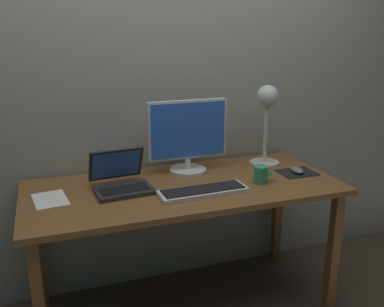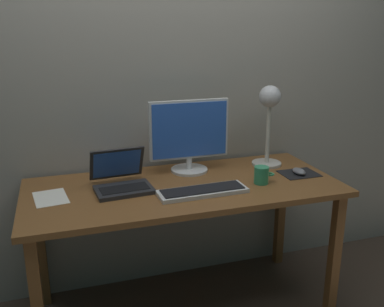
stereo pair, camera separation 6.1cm
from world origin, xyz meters
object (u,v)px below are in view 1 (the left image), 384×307
object	(u,v)px
coffee_mug	(261,174)
monitor	(188,135)
laptop	(120,178)
desk_lamp	(267,111)
mouse	(297,170)
keyboard_main	(203,191)

from	to	relation	value
coffee_mug	monitor	bearing A→B (deg)	135.06
laptop	coffee_mug	distance (m)	0.72
desk_lamp	mouse	xyz separation A→B (m)	(0.09, -0.21, -0.30)
keyboard_main	desk_lamp	distance (m)	0.67
desk_lamp	coffee_mug	bearing A→B (deg)	-121.98
keyboard_main	laptop	distance (m)	0.42
laptop	coffee_mug	size ratio (longest dim) A/B	2.70
mouse	desk_lamp	bearing A→B (deg)	111.93
desk_lamp	mouse	distance (m)	0.38
monitor	laptop	bearing A→B (deg)	-161.85
keyboard_main	coffee_mug	xyz separation A→B (m)	(0.34, 0.04, 0.03)
monitor	desk_lamp	xyz separation A→B (m)	(0.47, -0.03, 0.11)
keyboard_main	coffee_mug	bearing A→B (deg)	6.77
desk_lamp	mouse	size ratio (longest dim) A/B	4.84
coffee_mug	keyboard_main	bearing A→B (deg)	-173.23
keyboard_main	mouse	distance (m)	0.60
keyboard_main	mouse	xyz separation A→B (m)	(0.59, 0.10, 0.01)
mouse	keyboard_main	bearing A→B (deg)	-170.75
desk_lamp	mouse	world-z (taller)	desk_lamp
laptop	mouse	size ratio (longest dim) A/B	3.10
mouse	coffee_mug	bearing A→B (deg)	-167.54
monitor	laptop	xyz separation A→B (m)	(-0.40, -0.13, -0.16)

